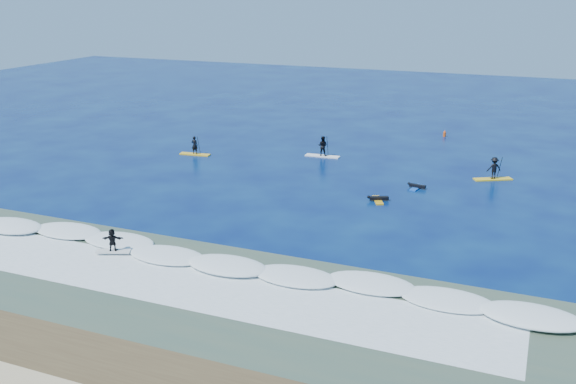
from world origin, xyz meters
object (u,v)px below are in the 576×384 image
at_px(prone_paddler_near, 378,199).
at_px(wave_surfer, 112,241).
at_px(prone_paddler_far, 417,187).
at_px(marker_buoy, 445,134).
at_px(sup_paddler_center, 323,148).
at_px(sup_paddler_left, 195,148).
at_px(sup_paddler_right, 494,170).

xyz_separation_m(prone_paddler_near, wave_surfer, (-11.91, -15.58, 0.68)).
bearing_deg(prone_paddler_far, marker_buoy, 11.17).
bearing_deg(sup_paddler_center, prone_paddler_near, -55.60).
relative_size(prone_paddler_near, wave_surfer, 1.00).
bearing_deg(wave_surfer, marker_buoy, 49.53).
xyz_separation_m(sup_paddler_left, prone_paddler_near, (19.35, -6.69, -0.50)).
distance_m(wave_surfer, marker_buoy, 40.96).
relative_size(sup_paddler_center, sup_paddler_right, 1.04).
bearing_deg(sup_paddler_center, marker_buoy, 51.38).
bearing_deg(wave_surfer, sup_paddler_left, 86.48).
relative_size(sup_paddler_right, wave_surfer, 1.51).
distance_m(sup_paddler_left, sup_paddler_center, 11.95).
relative_size(sup_paddler_right, marker_buoy, 4.31).
xyz_separation_m(prone_paddler_far, wave_surfer, (-13.92, -19.73, 0.69)).
relative_size(sup_paddler_left, marker_buoy, 4.11).
xyz_separation_m(sup_paddler_center, sup_paddler_right, (15.38, -1.72, 0.02)).
height_order(sup_paddler_center, marker_buoy, sup_paddler_center).
height_order(sup_paddler_center, wave_surfer, sup_paddler_center).
distance_m(sup_paddler_left, prone_paddler_far, 21.52).
xyz_separation_m(sup_paddler_center, prone_paddler_far, (10.07, -6.44, -0.71)).
relative_size(sup_paddler_left, prone_paddler_far, 1.55).
bearing_deg(sup_paddler_right, marker_buoy, 84.45).
distance_m(prone_paddler_far, marker_buoy, 19.14).
bearing_deg(prone_paddler_near, prone_paddler_far, -50.27).
height_order(prone_paddler_far, wave_surfer, wave_surfer).
height_order(sup_paddler_left, prone_paddler_near, sup_paddler_left).
relative_size(prone_paddler_far, wave_surfer, 0.93).
bearing_deg(marker_buoy, wave_surfer, -108.47).
relative_size(sup_paddler_left, wave_surfer, 1.44).
relative_size(sup_paddler_right, prone_paddler_near, 1.51).
relative_size(sup_paddler_right, prone_paddler_far, 1.63).
distance_m(sup_paddler_right, prone_paddler_near, 11.53).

